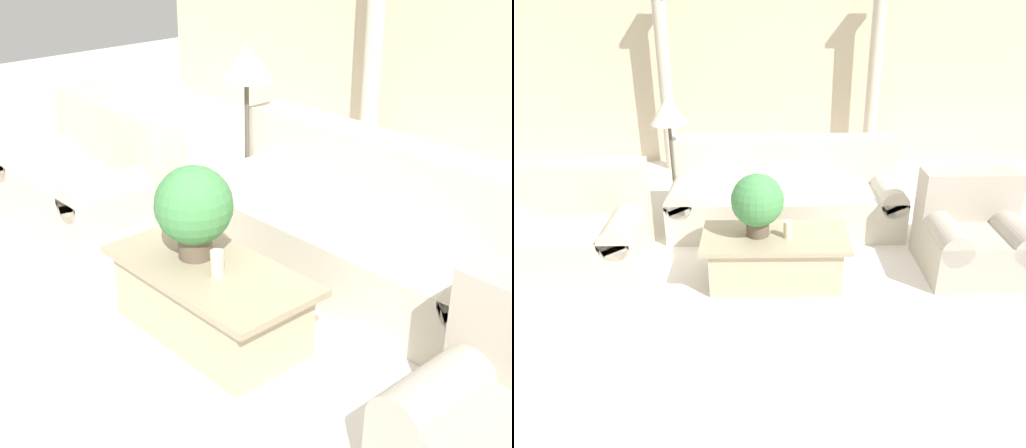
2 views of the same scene
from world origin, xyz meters
TOP-DOWN VIEW (x-y plane):
  - ground_plane at (0.00, 0.00)m, footprint 16.00×16.00m
  - wall_back at (0.00, 3.11)m, footprint 10.00×0.06m
  - sofa_long at (0.03, 0.86)m, footprint 2.43×0.94m
  - loveseat at (-2.00, 0.05)m, footprint 1.35×0.94m
  - coffee_table at (-0.11, -0.33)m, footprint 1.27×0.64m
  - potted_plant at (-0.26, -0.31)m, footprint 0.45×0.45m
  - pillar_candle at (-0.00, -0.36)m, footprint 0.08×0.08m
  - floor_lamp at (-1.16, 0.89)m, footprint 0.38×0.38m
  - column_left at (-1.52, 2.77)m, footprint 0.25×0.25m
  - column_right at (1.30, 2.77)m, footprint 0.25×0.25m
  - armchair at (1.69, -0.12)m, footprint 0.89×0.84m

SIDE VIEW (x-z plane):
  - ground_plane at x=0.00m, z-range 0.00..0.00m
  - coffee_table at x=-0.11m, z-range 0.01..0.45m
  - armchair at x=1.69m, z-range -0.09..0.78m
  - sofa_long at x=0.03m, z-range -0.10..0.81m
  - loveseat at x=-2.00m, z-range -0.10..0.81m
  - pillar_candle at x=0.00m, z-range 0.44..0.59m
  - potted_plant at x=-0.26m, z-range 0.48..1.02m
  - floor_lamp at x=-1.16m, z-range 0.48..1.87m
  - column_left at x=-1.52m, z-range 0.03..2.37m
  - column_right at x=1.30m, z-range 0.03..2.37m
  - wall_back at x=0.00m, z-range 0.00..3.20m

